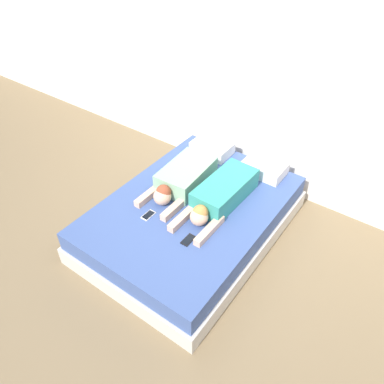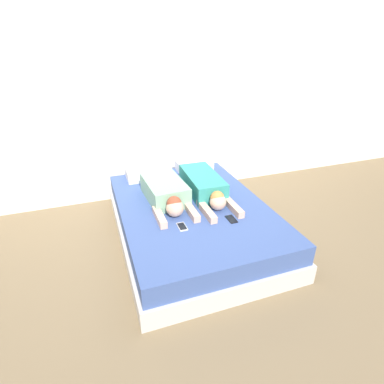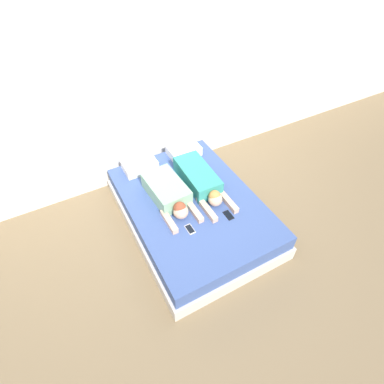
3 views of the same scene
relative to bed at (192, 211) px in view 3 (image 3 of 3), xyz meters
The scene contains 9 objects.
ground_plane 0.20m from the bed, ahead, with size 12.00×12.00×0.00m, color #7F6B4C.
wall_back 1.66m from the bed, 90.00° to the left, with size 12.00×0.06×2.60m.
bed is the anchor object (origin of this frame).
pillow_head_left 0.98m from the bed, 111.30° to the left, with size 0.45×0.31×0.13m.
pillow_head_right 0.98m from the bed, 68.70° to the left, with size 0.45×0.31×0.13m.
person_left 0.42m from the bed, 146.99° to the left, with size 0.43×0.93×0.22m.
person_right 0.42m from the bed, 39.12° to the left, with size 0.37×1.08×0.22m.
cell_phone_left 0.50m from the bed, 121.49° to the right, with size 0.08×0.14×0.01m.
cell_phone_right 0.54m from the bed, 58.03° to the right, with size 0.08×0.14×0.01m.
Camera 3 is at (-1.22, -2.25, 3.12)m, focal length 28.00 mm.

